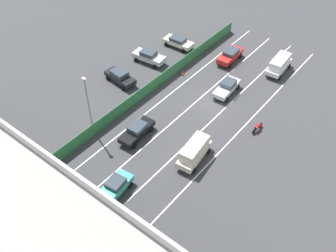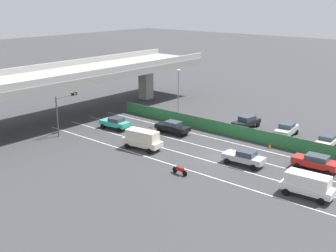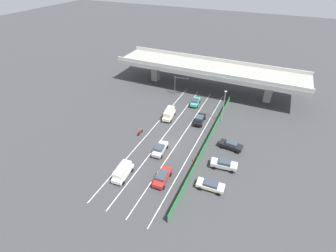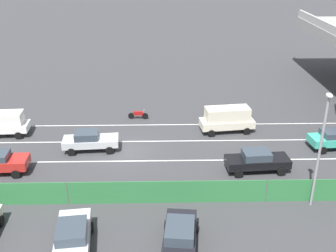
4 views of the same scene
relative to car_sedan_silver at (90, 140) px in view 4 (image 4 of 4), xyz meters
name	(u,v)px [view 4 (image 4 of 4)]	position (x,y,z in m)	size (l,w,h in m)	color
ground_plane	(125,151)	(0.23, 2.87, -0.89)	(300.00, 300.00, 0.00)	#38383A
lane_line_left_edge	(165,125)	(-4.95, 6.17, -0.89)	(0.14, 42.60, 0.01)	silver
lane_line_mid_left	(165,141)	(-1.50, 6.17, -0.89)	(0.14, 42.60, 0.01)	silver
lane_line_mid_right	(166,161)	(1.95, 6.17, -0.89)	(0.14, 42.60, 0.01)	silver
lane_line_right_edge	(167,185)	(5.41, 6.17, -0.89)	(0.14, 42.60, 0.01)	silver
green_fence	(167,192)	(7.58, 6.17, -0.08)	(0.10, 38.70, 1.63)	#2D753D
car_sedan_silver	(90,140)	(0.00, 0.00, 0.00)	(2.21, 4.58, 1.65)	#B7BABC
car_taxi_teal	(335,138)	(0.10, 20.10, -0.01)	(2.32, 4.42, 1.60)	teal
car_sedan_black	(257,160)	(3.63, 12.89, 0.00)	(2.19, 4.78, 1.64)	black
car_van_white	(1,123)	(-2.99, -8.18, 0.33)	(2.26, 4.76, 2.15)	silver
car_van_cream	(227,118)	(-3.36, 11.73, 0.39)	(2.45, 4.93, 2.29)	beige
motorcycle	(138,114)	(-6.42, 3.64, -0.44)	(0.60, 1.95, 0.93)	black
parked_wagon_silver	(73,238)	(12.09, 0.94, 0.05)	(4.76, 2.44, 1.73)	#B2B5B7
parked_sedan_dark	(180,236)	(12.04, 6.76, 0.03)	(4.62, 2.35, 1.67)	black
street_lamp	(321,141)	(8.00, 15.49, 3.72)	(0.60, 0.36, 7.67)	gray
traffic_cone	(82,192)	(6.63, 0.43, -0.60)	(0.47, 0.47, 0.63)	orange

